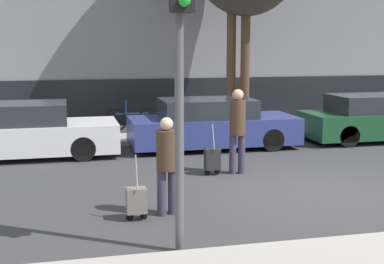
% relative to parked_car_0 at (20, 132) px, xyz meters
% --- Properties ---
extents(ground_plane, '(80.00, 80.00, 0.00)m').
position_rel_parked_car_0_xyz_m(ground_plane, '(5.86, -4.61, -0.64)').
color(ground_plane, '#38383A').
extents(sidewalk_far, '(28.00, 3.00, 0.12)m').
position_rel_parked_car_0_xyz_m(sidewalk_far, '(5.86, 2.39, -0.58)').
color(sidewalk_far, '#A39E93').
rests_on(sidewalk_far, ground_plane).
extents(parked_car_0, '(4.66, 1.81, 1.35)m').
position_rel_parked_car_0_xyz_m(parked_car_0, '(0.00, 0.00, 0.00)').
color(parked_car_0, silver).
rests_on(parked_car_0, ground_plane).
extents(parked_car_1, '(4.48, 1.79, 1.33)m').
position_rel_parked_car_0_xyz_m(parked_car_1, '(4.93, 0.08, -0.01)').
color(parked_car_1, navy).
rests_on(parked_car_1, ground_plane).
extents(parked_car_2, '(4.31, 1.70, 1.34)m').
position_rel_parked_car_0_xyz_m(parked_car_2, '(9.87, 0.09, -0.01)').
color(parked_car_2, '#194728').
rests_on(parked_car_2, ground_plane).
extents(pedestrian_left, '(0.34, 0.34, 1.62)m').
position_rel_parked_car_0_xyz_m(pedestrian_left, '(2.71, -5.26, 0.28)').
color(pedestrian_left, '#383347').
rests_on(pedestrian_left, ground_plane).
extents(trolley_left, '(0.34, 0.29, 1.07)m').
position_rel_parked_car_0_xyz_m(trolley_left, '(2.18, -5.42, -0.32)').
color(trolley_left, slate).
rests_on(trolley_left, ground_plane).
extents(pedestrian_right, '(0.35, 0.34, 1.84)m').
position_rel_parked_car_0_xyz_m(pedestrian_right, '(4.70, -2.84, 0.41)').
color(pedestrian_right, '#383347').
rests_on(pedestrian_right, ground_plane).
extents(trolley_right, '(0.34, 0.29, 1.11)m').
position_rel_parked_car_0_xyz_m(trolley_right, '(4.15, -2.82, -0.30)').
color(trolley_right, '#262628').
rests_on(trolley_right, ground_plane).
extents(traffic_light, '(0.28, 0.47, 3.97)m').
position_rel_parked_car_0_xyz_m(traffic_light, '(2.58, -6.97, 2.18)').
color(traffic_light, '#515154').
rests_on(traffic_light, ground_plane).
extents(parked_bicycle, '(1.77, 0.06, 0.96)m').
position_rel_parked_car_0_xyz_m(parked_bicycle, '(3.09, 2.58, -0.15)').
color(parked_bicycle, black).
rests_on(parked_bicycle, sidewalk_far).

